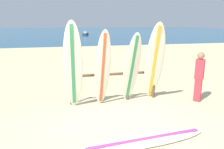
{
  "coord_description": "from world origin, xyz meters",
  "views": [
    {
      "loc": [
        -1.26,
        -4.57,
        2.42
      ],
      "look_at": [
        0.31,
        2.07,
        0.78
      ],
      "focal_mm": 35.03,
      "sensor_mm": 36.0,
      "label": 1
    }
  ],
  "objects": [
    {
      "name": "surfboard_leaning_far_left",
      "position": [
        -0.95,
        1.36,
        1.24
      ],
      "size": [
        0.56,
        0.67,
        2.49
      ],
      "color": "white",
      "rests_on": "ground"
    },
    {
      "name": "surfboard_leaning_left",
      "position": [
        -0.13,
        1.38,
        1.12
      ],
      "size": [
        0.54,
        0.66,
        2.25
      ],
      "color": "white",
      "rests_on": "ground"
    },
    {
      "name": "surfboard_leaning_center",
      "position": [
        1.49,
        1.49,
        1.22
      ],
      "size": [
        0.71,
        1.01,
        2.44
      ],
      "color": "white",
      "rests_on": "ground"
    },
    {
      "name": "ground_plane",
      "position": [
        0.0,
        0.0,
        0.0
      ],
      "size": [
        120.0,
        120.0,
        0.0
      ],
      "primitive_type": "plane",
      "color": "beige"
    },
    {
      "name": "beachgoer_standing",
      "position": [
        2.83,
        1.12,
        0.85
      ],
      "size": [
        0.28,
        0.29,
        1.54
      ],
      "color": "#D8333F",
      "rests_on": "ground"
    },
    {
      "name": "ocean_water",
      "position": [
        0.0,
        58.0,
        0.0
      ],
      "size": [
        120.0,
        80.0,
        0.01
      ],
      "primitive_type": "cube",
      "color": "#1E5984",
      "rests_on": "ground"
    },
    {
      "name": "surfboard_rack",
      "position": [
        0.31,
        1.77,
        0.63
      ],
      "size": [
        2.75,
        0.09,
        1.02
      ],
      "color": "brown",
      "rests_on": "ground"
    },
    {
      "name": "small_boat_offshore",
      "position": [
        3.62,
        37.95,
        0.26
      ],
      "size": [
        1.42,
        2.64,
        0.71
      ],
      "color": "#333842",
      "rests_on": "ocean_water"
    },
    {
      "name": "surfboard_lying_on_sand",
      "position": [
        0.36,
        -0.75,
        0.03
      ],
      "size": [
        2.79,
        0.78,
        0.08
      ],
      "color": "white",
      "rests_on": "ground"
    },
    {
      "name": "surfboard_leaning_center_left",
      "position": [
        0.78,
        1.5,
        1.08
      ],
      "size": [
        0.65,
        0.75,
        2.16
      ],
      "color": "white",
      "rests_on": "ground"
    }
  ]
}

